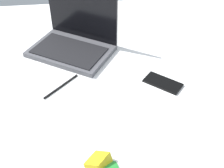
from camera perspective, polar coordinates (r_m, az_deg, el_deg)
bed_mattress at (r=120.13cm, az=0.91°, el=-2.67°), size 180.00×140.00×18.00cm
laptop at (r=130.14cm, az=-7.24°, el=8.21°), size 40.18×37.07×23.00cm
cell_phone at (r=114.20cm, az=9.66°, el=0.22°), size 15.05×14.28×0.80cm
charger_cable at (r=112.76cm, az=-9.65°, el=-0.45°), size 12.40×12.49×0.60cm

